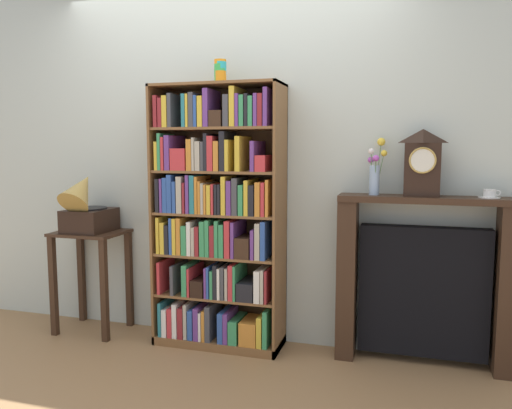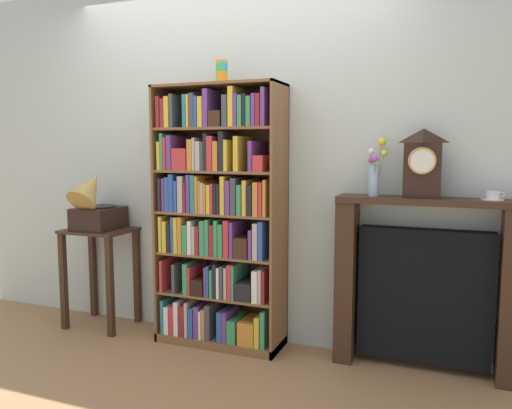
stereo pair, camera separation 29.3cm
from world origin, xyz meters
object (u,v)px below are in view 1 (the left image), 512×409
at_px(fireplace_mantel, 423,282).
at_px(cup_stack, 220,72).
at_px(bookshelf, 217,223).
at_px(mantel_clock, 422,163).
at_px(gramophone, 86,207).
at_px(side_table_left, 91,261).
at_px(teacup_with_saucer, 490,194).
at_px(flower_vase, 375,171).

bearing_deg(fireplace_mantel, cup_stack, -177.19).
distance_m(bookshelf, fireplace_mantel, 1.42).
height_order(cup_stack, fireplace_mantel, cup_stack).
bearing_deg(mantel_clock, gramophone, -177.00).
distance_m(bookshelf, cup_stack, 1.03).
xyz_separation_m(side_table_left, teacup_with_saucer, (2.75, 0.08, 0.57)).
bearing_deg(flower_vase, bookshelf, -175.77).
bearing_deg(mantel_clock, side_table_left, -178.03).
height_order(cup_stack, gramophone, cup_stack).
bearing_deg(gramophone, fireplace_mantel, 3.49).
distance_m(bookshelf, mantel_clock, 1.41).
height_order(fireplace_mantel, mantel_clock, mantel_clock).
height_order(cup_stack, mantel_clock, cup_stack).
bearing_deg(gramophone, mantel_clock, 3.00).
bearing_deg(teacup_with_saucer, gramophone, -177.37).
xyz_separation_m(mantel_clock, flower_vase, (-0.28, 0.01, -0.05)).
height_order(mantel_clock, teacup_with_saucer, mantel_clock).
xyz_separation_m(bookshelf, teacup_with_saucer, (1.74, 0.07, 0.24)).
bearing_deg(bookshelf, gramophone, -176.65).
relative_size(bookshelf, mantel_clock, 4.36).
xyz_separation_m(bookshelf, flower_vase, (1.06, 0.08, 0.38)).
bearing_deg(teacup_with_saucer, cup_stack, -178.44).
relative_size(bookshelf, teacup_with_saucer, 14.50).
relative_size(bookshelf, side_table_left, 2.37).
xyz_separation_m(bookshelf, cup_stack, (0.03, 0.02, 1.03)).
relative_size(mantel_clock, teacup_with_saucer, 3.32).
distance_m(cup_stack, side_table_left, 1.71).
relative_size(side_table_left, flower_vase, 2.10).
relative_size(gramophone, mantel_clock, 1.19).
relative_size(cup_stack, side_table_left, 0.21).
bearing_deg(cup_stack, gramophone, -175.63).
xyz_separation_m(cup_stack, side_table_left, (-1.04, -0.04, -1.36)).
relative_size(side_table_left, gramophone, 1.55).
bearing_deg(teacup_with_saucer, bookshelf, -177.79).
relative_size(cup_stack, fireplace_mantel, 0.15).
bearing_deg(side_table_left, gramophone, -90.00).
distance_m(gramophone, teacup_with_saucer, 2.76).
height_order(bookshelf, side_table_left, bookshelf).
distance_m(side_table_left, teacup_with_saucer, 2.81).
distance_m(side_table_left, mantel_clock, 2.48).
bearing_deg(bookshelf, cup_stack, 37.77).
relative_size(bookshelf, fireplace_mantel, 1.67).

